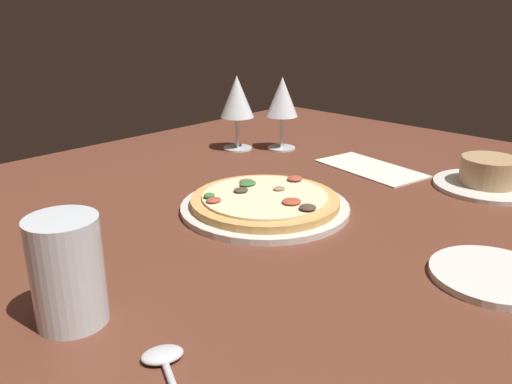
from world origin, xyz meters
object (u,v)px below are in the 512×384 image
object	(u,v)px
water_glass	(68,278)
side_plate	(493,275)
wine_glass_near	(237,99)
wine_glass_far	(282,99)
ramekin_on_saucer	(488,176)
spoon	(165,362)
paper_menu	(371,168)
pizza_main	(265,203)

from	to	relation	value
water_glass	side_plate	world-z (taller)	water_glass
wine_glass_near	wine_glass_far	bearing A→B (deg)	134.56
ramekin_on_saucer	water_glass	xyz separation A→B (cm)	(72.64, -15.01, 2.89)
wine_glass_far	water_glass	size ratio (longest dim) A/B	1.41
wine_glass_far	wine_glass_near	distance (cm)	10.09
side_plate	water_glass	bearing A→B (deg)	-35.84
wine_glass_near	spoon	size ratio (longest dim) A/B	1.74
side_plate	paper_menu	world-z (taller)	side_plate
ramekin_on_saucer	paper_menu	bearing A→B (deg)	-78.09
ramekin_on_saucer	paper_menu	size ratio (longest dim) A/B	0.87
spoon	wine_glass_far	bearing A→B (deg)	-146.81
water_glass	paper_menu	distance (cm)	68.59
paper_menu	water_glass	bearing A→B (deg)	16.41
pizza_main	water_glass	bearing A→B (deg)	10.33
water_glass	spoon	world-z (taller)	water_glass
wine_glass_far	spoon	size ratio (longest dim) A/B	1.71
side_plate	wine_glass_far	bearing A→B (deg)	-115.64
wine_glass_far	spoon	xyz separation A→B (cm)	(65.41, 42.79, -11.04)
wine_glass_far	side_plate	xyz separation A→B (cm)	(28.03, 58.40, -11.05)
side_plate	ramekin_on_saucer	bearing A→B (deg)	-157.82
pizza_main	water_glass	xyz separation A→B (cm)	(36.90, 6.72, 3.88)
ramekin_on_saucer	side_plate	xyz separation A→B (cm)	(33.15, 13.51, -1.75)
ramekin_on_saucer	water_glass	distance (cm)	74.23
ramekin_on_saucer	wine_glass_near	distance (cm)	54.30
water_glass	paper_menu	size ratio (longest dim) A/B	0.54
side_plate	paper_menu	bearing A→B (deg)	-129.26
pizza_main	ramekin_on_saucer	xyz separation A→B (cm)	(-35.74, 21.73, 0.99)
ramekin_on_saucer	paper_menu	distance (cm)	22.06
water_glass	pizza_main	bearing A→B (deg)	-169.67
wine_glass_far	wine_glass_near	bearing A→B (deg)	-45.44
spoon	water_glass	bearing A→B (deg)	-80.72
pizza_main	water_glass	world-z (taller)	water_glass
wine_glass_far	side_plate	world-z (taller)	wine_glass_far
ramekin_on_saucer	wine_glass_far	xyz separation A→B (cm)	(5.11, -44.89, 9.30)
ramekin_on_saucer	spoon	world-z (taller)	ramekin_on_saucer
ramekin_on_saucer	wine_glass_near	size ratio (longest dim) A/B	1.12
wine_glass_near	side_plate	distance (cm)	69.74
wine_glass_near	water_glass	world-z (taller)	wine_glass_near
pizza_main	side_plate	bearing A→B (deg)	94.21
pizza_main	spoon	bearing A→B (deg)	29.45
ramekin_on_saucer	wine_glass_far	size ratio (longest dim) A/B	1.14
ramekin_on_saucer	wine_glass_far	distance (cm)	46.12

